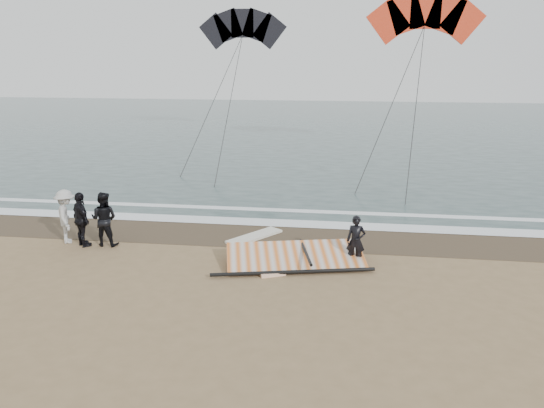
{
  "coord_description": "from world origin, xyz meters",
  "views": [
    {
      "loc": [
        2.63,
        -13.2,
        6.27
      ],
      "look_at": [
        0.43,
        3.0,
        1.6
      ],
      "focal_mm": 35.0,
      "sensor_mm": 36.0,
      "label": 1
    }
  ],
  "objects": [
    {
      "name": "foam_far",
      "position": [
        0.0,
        7.6,
        0.03
      ],
      "size": [
        120.0,
        0.45,
        0.01
      ],
      "primitive_type": "cube",
      "color": "white",
      "rests_on": "sea"
    },
    {
      "name": "man_main",
      "position": [
        3.12,
        2.15,
        0.78
      ],
      "size": [
        0.61,
        0.44,
        1.56
      ],
      "primitive_type": "imported",
      "rotation": [
        0.0,
        0.0,
        -0.12
      ],
      "color": "black",
      "rests_on": "ground"
    },
    {
      "name": "ground",
      "position": [
        0.0,
        0.0,
        0.0
      ],
      "size": [
        120.0,
        120.0,
        0.0
      ],
      "primitive_type": "plane",
      "color": "#8C704C",
      "rests_on": "ground"
    },
    {
      "name": "foam_near",
      "position": [
        0.0,
        5.9,
        0.03
      ],
      "size": [
        120.0,
        0.9,
        0.01
      ],
      "primitive_type": "cube",
      "color": "white",
      "rests_on": "sea"
    },
    {
      "name": "wet_sand",
      "position": [
        0.0,
        4.5,
        0.01
      ],
      "size": [
        120.0,
        2.8,
        0.01
      ],
      "primitive_type": "cube",
      "color": "#4C3D2B",
      "rests_on": "ground"
    },
    {
      "name": "sea",
      "position": [
        0.0,
        33.0,
        0.01
      ],
      "size": [
        120.0,
        54.0,
        0.02
      ],
      "primitive_type": "cube",
      "color": "#233838",
      "rests_on": "ground"
    },
    {
      "name": "board_white",
      "position": [
        0.24,
        2.08,
        0.05
      ],
      "size": [
        1.74,
        2.7,
        0.11
      ],
      "primitive_type": "cube",
      "rotation": [
        0.0,
        0.0,
        0.42
      ],
      "color": "white",
      "rests_on": "ground"
    },
    {
      "name": "kite_red",
      "position": [
        7.05,
        20.1,
        8.03
      ],
      "size": [
        7.57,
        5.64,
        13.6
      ],
      "color": "red",
      "rests_on": "ground"
    },
    {
      "name": "sail_rig",
      "position": [
        1.25,
        2.0,
        0.2
      ],
      "size": [
        4.76,
        2.63,
        0.52
      ],
      "color": "black",
      "rests_on": "ground"
    },
    {
      "name": "kite_dark",
      "position": [
        -4.97,
        26.67,
        7.78
      ],
      "size": [
        7.17,
        7.96,
        17.46
      ],
      "color": "black",
      "rests_on": "ground"
    },
    {
      "name": "board_cream",
      "position": [
        -0.36,
        4.17,
        0.05
      ],
      "size": [
        1.82,
        2.14,
        0.09
      ],
      "primitive_type": "cube",
      "rotation": [
        0.0,
        0.0,
        -0.65
      ],
      "color": "silver",
      "rests_on": "ground"
    },
    {
      "name": "trio_cluster",
      "position": [
        -5.99,
        2.77,
        0.93
      ],
      "size": [
        2.45,
        1.52,
        1.87
      ],
      "color": "black",
      "rests_on": "ground"
    }
  ]
}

